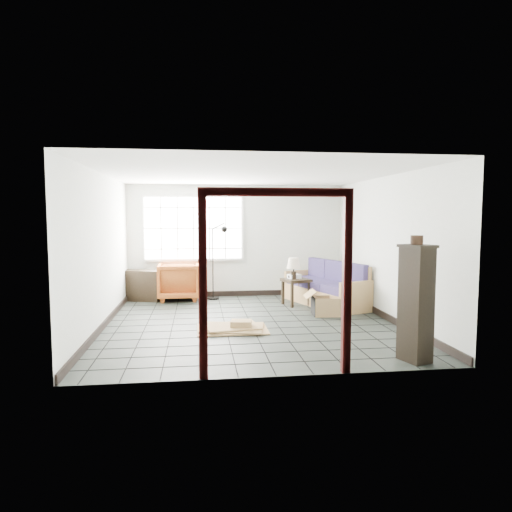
{
  "coord_description": "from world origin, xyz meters",
  "views": [
    {
      "loc": [
        -0.9,
        -7.88,
        1.88
      ],
      "look_at": [
        0.14,
        0.3,
        1.15
      ],
      "focal_mm": 32.0,
      "sensor_mm": 36.0,
      "label": 1
    }
  ],
  "objects": [
    {
      "name": "futon_sofa",
      "position": [
        1.83,
        1.42,
        0.34
      ],
      "size": [
        1.44,
        2.24,
        0.93
      ],
      "rotation": [
        0.0,
        0.0,
        0.34
      ],
      "color": "#9B7746",
      "rests_on": "ground"
    },
    {
      "name": "floor_lamp",
      "position": [
        -0.45,
        2.37,
        0.92
      ],
      "size": [
        0.49,
        0.31,
        1.73
      ],
      "rotation": [
        0.0,
        0.0,
        0.16
      ],
      "color": "black",
      "rests_on": "ground"
    },
    {
      "name": "table_lamp",
      "position": [
        1.09,
        1.44,
        0.87
      ],
      "size": [
        0.38,
        0.38,
        0.44
      ],
      "rotation": [
        0.0,
        0.0,
        0.38
      ],
      "color": "black",
      "rests_on": "side_table"
    },
    {
      "name": "console_shelf",
      "position": [
        -2.15,
        2.4,
        0.34
      ],
      "size": [
        0.94,
        0.61,
        0.68
      ],
      "rotation": [
        0.0,
        0.0,
        -0.34
      ],
      "color": "black",
      "rests_on": "ground"
    },
    {
      "name": "cardboard_pile",
      "position": [
        -0.33,
        -0.5,
        0.04
      ],
      "size": [
        1.15,
        0.93,
        0.17
      ],
      "rotation": [
        0.0,
        0.0,
        -0.06
      ],
      "color": "olive",
      "rests_on": "ground"
    },
    {
      "name": "window_panel",
      "position": [
        -1.0,
        2.7,
        1.6
      ],
      "size": [
        2.32,
        0.08,
        1.52
      ],
      "color": "silver",
      "rests_on": "ground"
    },
    {
      "name": "armchair",
      "position": [
        -1.34,
        2.4,
        0.46
      ],
      "size": [
        0.9,
        0.85,
        0.92
      ],
      "primitive_type": "imported",
      "rotation": [
        0.0,
        0.0,
        3.15
      ],
      "color": "maroon",
      "rests_on": "ground"
    },
    {
      "name": "ground",
      "position": [
        0.0,
        0.0,
        0.0
      ],
      "size": [
        5.5,
        5.5,
        0.0
      ],
      "primitive_type": "plane",
      "color": "black",
      "rests_on": "ground"
    },
    {
      "name": "tall_shelf",
      "position": [
        1.87,
        -2.4,
        0.77
      ],
      "size": [
        0.43,
        0.49,
        1.52
      ],
      "rotation": [
        0.0,
        0.0,
        0.33
      ],
      "color": "black",
      "rests_on": "ground"
    },
    {
      "name": "pot",
      "position": [
        1.87,
        -2.38,
        1.57
      ],
      "size": [
        0.2,
        0.2,
        0.12
      ],
      "rotation": [
        0.0,
        0.0,
        -0.37
      ],
      "color": "black",
      "rests_on": "tall_shelf"
    },
    {
      "name": "projector",
      "position": [
        1.11,
        1.52,
        0.61
      ],
      "size": [
        0.29,
        0.26,
        0.09
      ],
      "rotation": [
        0.0,
        0.0,
        0.29
      ],
      "color": "silver",
      "rests_on": "side_table"
    },
    {
      "name": "open_box",
      "position": [
        1.51,
        0.42,
        0.17
      ],
      "size": [
        0.87,
        0.46,
        0.48
      ],
      "rotation": [
        0.0,
        0.0,
        -0.06
      ],
      "color": "olive",
      "rests_on": "ground"
    },
    {
      "name": "side_table",
      "position": [
        1.14,
        1.45,
        0.46
      ],
      "size": [
        0.64,
        0.64,
        0.56
      ],
      "rotation": [
        0.0,
        0.0,
        0.29
      ],
      "color": "black",
      "rests_on": "ground"
    },
    {
      "name": "doorway_trim",
      "position": [
        0.0,
        -2.7,
        1.38
      ],
      "size": [
        1.8,
        0.08,
        2.2
      ],
      "color": "#3B0E0D",
      "rests_on": "ground"
    },
    {
      "name": "room_shell",
      "position": [
        0.0,
        0.03,
        1.68
      ],
      "size": [
        5.02,
        5.52,
        2.61
      ],
      "color": "silver",
      "rests_on": "ground"
    }
  ]
}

